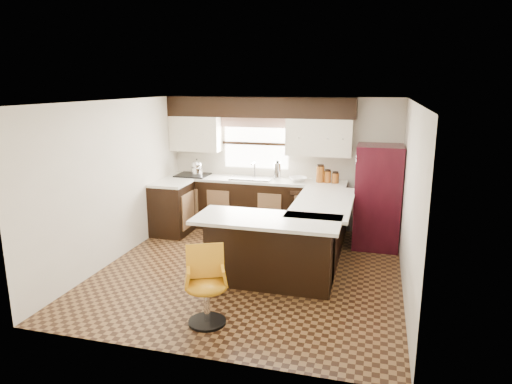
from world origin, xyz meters
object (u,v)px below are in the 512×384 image
(peninsula_long, at_px, (319,233))
(bar_chair, at_px, (206,287))
(refrigerator, at_px, (378,197))
(peninsula_return, at_px, (270,252))

(peninsula_long, distance_m, bar_chair, 2.38)
(refrigerator, distance_m, bar_chair, 3.57)
(peninsula_return, bearing_deg, peninsula_long, 61.70)
(refrigerator, bearing_deg, peninsula_return, -125.69)
(peninsula_long, height_order, peninsula_return, same)
(bar_chair, bearing_deg, peninsula_long, 42.34)
(peninsula_long, bearing_deg, peninsula_return, -118.30)
(bar_chair, bearing_deg, refrigerator, 36.09)
(peninsula_long, height_order, bar_chair, peninsula_long)
(peninsula_long, bearing_deg, refrigerator, 47.56)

